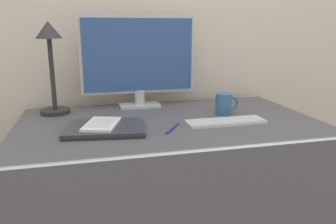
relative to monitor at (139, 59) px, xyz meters
The scene contains 9 objects.
wall_back 0.29m from the monitor, 62.40° to the left, with size 3.60×0.05×2.40m.
desk 0.67m from the monitor, 75.17° to the right, with size 1.23×0.73×0.73m.
monitor is the anchor object (origin of this frame).
keyboard 0.53m from the monitor, 52.16° to the right, with size 0.32×0.10×0.01m.
laptop 0.47m from the monitor, 117.40° to the right, with size 0.32×0.25×0.02m.
ereader 0.46m from the monitor, 119.38° to the right, with size 0.16×0.21×0.01m.
desk_lamp 0.40m from the monitor, behind, with size 0.13×0.13×0.41m.
coffee_mug 0.46m from the monitor, 35.08° to the right, with size 0.11×0.07×0.10m.
pen 0.47m from the monitor, 81.28° to the right, with size 0.08×0.12×0.01m.
Camera 1 is at (-0.32, -1.14, 1.10)m, focal length 35.00 mm.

